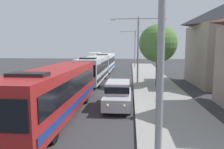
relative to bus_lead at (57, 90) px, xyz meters
name	(u,v)px	position (x,y,z in m)	size (l,w,h in m)	color
bus_lead	(57,90)	(0.00, 0.00, 0.00)	(2.58, 12.12, 3.21)	maroon
bus_second_in_line	(93,69)	(0.00, 13.15, 0.00)	(2.58, 10.66, 3.21)	silver
bus_middle	(105,62)	(0.00, 25.26, 0.00)	(2.58, 11.88, 3.21)	silver
white_suv	(118,94)	(3.70, 2.31, -0.66)	(1.86, 4.71, 1.90)	#B7B7BC
box_truck_oncoming	(94,59)	(-3.30, 32.72, 0.01)	(2.35, 6.95, 3.15)	white
streetlamp_near	(162,17)	(5.40, -6.88, 3.46)	(6.20, 0.28, 8.11)	gray
streetlamp_mid	(138,42)	(5.40, 12.73, 3.22)	(6.42, 0.28, 7.63)	gray
streetlamp_far	(135,44)	(5.40, 32.34, 3.17)	(6.11, 0.28, 7.59)	gray
roadside_tree	(158,43)	(7.44, 10.73, 3.03)	(4.04, 4.04, 6.61)	#4C3823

